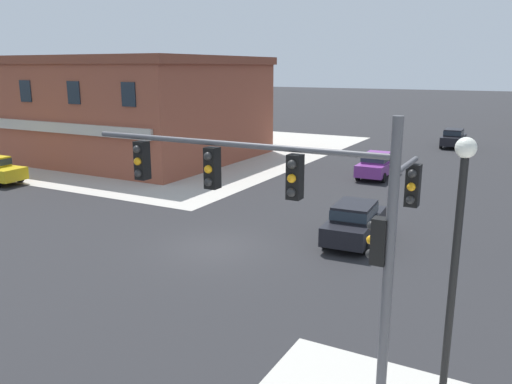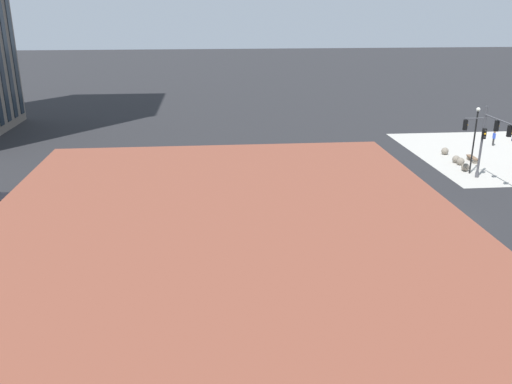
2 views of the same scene
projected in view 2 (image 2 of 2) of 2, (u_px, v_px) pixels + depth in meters
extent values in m
plane|color=#262628|center=(436.00, 218.00, 38.00)|extent=(320.00, 320.00, 0.00)
cube|color=#B7B2A8|center=(508.00, 154.00, 54.29)|extent=(20.00, 19.00, 0.02)
cylinder|color=#4C4C51|center=(477.00, 175.00, 46.90)|extent=(0.32, 0.32, 0.50)
cylinder|color=#4C4C51|center=(482.00, 142.00, 45.93)|extent=(0.20, 0.20, 6.35)
cylinder|color=#4C4C51|center=(508.00, 123.00, 41.83)|extent=(7.01, 0.12, 0.12)
cylinder|color=#4C4C51|center=(475.00, 118.00, 45.14)|extent=(0.11, 1.80, 0.11)
cube|color=black|center=(497.00, 126.00, 43.47)|extent=(0.28, 0.28, 0.90)
sphere|color=#282828|center=(499.00, 123.00, 43.39)|extent=(0.18, 0.18, 0.18)
sphere|color=orange|center=(498.00, 126.00, 43.49)|extent=(0.18, 0.18, 0.18)
sphere|color=#282828|center=(498.00, 129.00, 43.58)|extent=(0.18, 0.18, 0.18)
cube|color=black|center=(509.00, 131.00, 41.64)|extent=(0.28, 0.28, 0.90)
sphere|color=#282828|center=(512.00, 128.00, 41.56)|extent=(0.18, 0.18, 0.18)
sphere|color=orange|center=(511.00, 131.00, 41.66)|extent=(0.18, 0.18, 0.18)
sphere|color=#282828|center=(511.00, 135.00, 41.75)|extent=(0.18, 0.18, 0.18)
cube|color=black|center=(484.00, 134.00, 45.46)|extent=(0.28, 0.28, 0.90)
sphere|color=#282828|center=(486.00, 131.00, 45.22)|extent=(0.18, 0.18, 0.18)
sphere|color=orange|center=(485.00, 134.00, 45.31)|extent=(0.18, 0.18, 0.18)
sphere|color=#282828|center=(485.00, 137.00, 45.41)|extent=(0.18, 0.18, 0.18)
cube|color=black|center=(465.00, 125.00, 45.25)|extent=(0.28, 0.28, 0.90)
sphere|color=#282828|center=(467.00, 122.00, 45.17)|extent=(0.18, 0.18, 0.18)
sphere|color=orange|center=(467.00, 125.00, 45.27)|extent=(0.18, 0.18, 0.18)
sphere|color=#282828|center=(467.00, 128.00, 45.36)|extent=(0.18, 0.18, 0.18)
sphere|color=gray|center=(465.00, 167.00, 48.67)|extent=(0.72, 0.72, 0.72)
sphere|color=gray|center=(461.00, 161.00, 50.49)|extent=(0.72, 0.72, 0.72)
sphere|color=gray|center=(456.00, 159.00, 51.20)|extent=(0.72, 0.72, 0.72)
sphere|color=gray|center=(445.00, 151.00, 54.06)|extent=(0.72, 0.72, 0.72)
cube|color=brown|center=(473.00, 157.00, 51.55)|extent=(1.81, 0.54, 0.10)
cube|color=gray|center=(475.00, 162.00, 50.97)|extent=(0.25, 0.42, 0.39)
cube|color=gray|center=(469.00, 158.00, 52.29)|extent=(0.25, 0.42, 0.39)
cylinder|color=#333333|center=(493.00, 142.00, 57.60)|extent=(0.13, 0.13, 0.79)
cylinder|color=#333333|center=(494.00, 142.00, 57.43)|extent=(0.13, 0.13, 0.79)
cube|color=blue|center=(494.00, 136.00, 57.29)|extent=(0.36, 0.25, 0.56)
cylinder|color=blue|center=(493.00, 135.00, 57.49)|extent=(0.09, 0.09, 0.53)
cylinder|color=blue|center=(495.00, 136.00, 57.06)|extent=(0.09, 0.09, 0.53)
sphere|color=brown|center=(495.00, 132.00, 57.15)|extent=(0.22, 0.22, 0.22)
cylinder|color=#232847|center=(512.00, 138.00, 59.49)|extent=(0.13, 0.13, 0.78)
cylinder|color=gold|center=(512.00, 131.00, 59.38)|extent=(0.09, 0.09, 0.52)
cylinder|color=black|center=(474.00, 143.00, 47.10)|extent=(0.14, 0.14, 5.68)
sphere|color=white|center=(478.00, 109.00, 46.09)|extent=(0.36, 0.36, 0.36)
cube|color=#23479E|center=(339.00, 154.00, 51.55)|extent=(4.43, 1.85, 0.76)
cube|color=#23479E|center=(340.00, 148.00, 51.18)|extent=(2.14, 1.54, 0.60)
cube|color=#232D38|center=(340.00, 148.00, 51.18)|extent=(2.23, 1.58, 0.40)
cylinder|color=black|center=(327.00, 155.00, 52.86)|extent=(0.64, 0.23, 0.64)
cylinder|color=black|center=(343.00, 154.00, 53.04)|extent=(0.64, 0.23, 0.64)
cylinder|color=black|center=(334.00, 162.00, 50.31)|extent=(0.64, 0.23, 0.64)
cylinder|color=black|center=(351.00, 162.00, 50.49)|extent=(0.64, 0.23, 0.64)
cube|color=#7A3389|center=(202.00, 206.00, 38.22)|extent=(1.77, 4.41, 0.76)
cube|color=#7A3389|center=(204.00, 197.00, 38.00)|extent=(1.50, 2.12, 0.60)
cube|color=#232D38|center=(204.00, 197.00, 38.00)|extent=(1.54, 2.21, 0.40)
cylinder|color=black|center=(183.00, 216.00, 37.44)|extent=(0.22, 0.64, 0.64)
cylinder|color=black|center=(184.00, 208.00, 39.01)|extent=(0.22, 0.64, 0.64)
cylinder|color=black|center=(222.00, 215.00, 37.67)|extent=(0.22, 0.64, 0.64)
cylinder|color=black|center=(221.00, 206.00, 39.24)|extent=(0.22, 0.64, 0.64)
cube|color=black|center=(369.00, 188.00, 41.94)|extent=(2.03, 4.50, 0.76)
cube|color=black|center=(372.00, 180.00, 41.73)|extent=(1.63, 2.20, 0.60)
cube|color=#232D38|center=(372.00, 180.00, 41.73)|extent=(1.67, 2.29, 0.40)
cylinder|color=black|center=(356.00, 197.00, 41.09)|extent=(0.26, 0.65, 0.64)
cylinder|color=black|center=(349.00, 190.00, 42.64)|extent=(0.26, 0.65, 0.64)
cylinder|color=black|center=(389.00, 196.00, 41.48)|extent=(0.26, 0.65, 0.64)
cylinder|color=black|center=(381.00, 189.00, 43.04)|extent=(0.26, 0.65, 0.64)
cylinder|color=black|center=(2.00, 202.00, 40.15)|extent=(0.23, 0.64, 0.64)
cube|color=brown|center=(231.00, 265.00, 14.47)|extent=(24.25, 15.55, 0.60)
cube|color=#B7B2A8|center=(478.00, 384.00, 16.66)|extent=(22.59, 0.24, 0.70)
cube|color=#1E2833|center=(487.00, 318.00, 15.85)|extent=(1.10, 0.08, 1.50)
cube|color=#1E2833|center=(425.00, 250.00, 20.32)|extent=(1.10, 0.08, 1.50)
cube|color=#1E2833|center=(385.00, 206.00, 24.78)|extent=(1.10, 0.08, 1.50)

